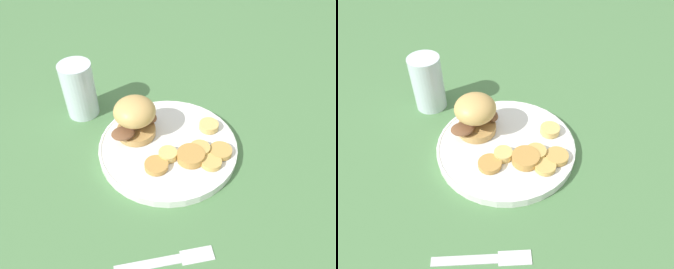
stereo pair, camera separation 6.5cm
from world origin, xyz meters
TOP-DOWN VIEW (x-y plane):
  - ground_plane at (0.00, 0.00)m, footprint 4.00×4.00m
  - dinner_plate at (0.00, 0.00)m, footprint 0.28×0.28m
  - sandwich at (0.07, 0.02)m, footprint 0.09×0.13m
  - potato_round_0 at (-0.03, 0.03)m, footprint 0.04×0.04m
  - potato_round_1 at (-0.03, -0.09)m, footprint 0.04×0.04m
  - potato_round_2 at (-0.06, -0.03)m, footprint 0.04×0.04m
  - potato_round_3 at (-0.06, 0.00)m, footprint 0.05×0.05m
  - potato_round_4 at (-0.03, 0.06)m, footprint 0.05×0.05m
  - potato_round_5 at (-0.09, -0.05)m, footprint 0.05×0.05m
  - potato_round_6 at (-0.10, -0.02)m, footprint 0.04×0.04m
  - fork at (-0.16, 0.17)m, footprint 0.11×0.14m
  - drinking_glass at (0.23, 0.05)m, footprint 0.07×0.07m

SIDE VIEW (x-z plane):
  - ground_plane at x=0.00m, z-range 0.00..0.00m
  - fork at x=-0.16m, z-range 0.00..0.00m
  - dinner_plate at x=0.00m, z-range 0.00..0.02m
  - potato_round_6 at x=-0.10m, z-range 0.02..0.03m
  - potato_round_4 at x=-0.03m, z-range 0.02..0.03m
  - potato_round_5 at x=-0.09m, z-range 0.02..0.03m
  - potato_round_1 at x=-0.03m, z-range 0.02..0.03m
  - potato_round_0 at x=-0.03m, z-range 0.02..0.03m
  - potato_round_2 at x=-0.06m, z-range 0.02..0.04m
  - potato_round_3 at x=-0.06m, z-range 0.02..0.04m
  - drinking_glass at x=0.23m, z-range 0.00..0.13m
  - sandwich at x=0.07m, z-range 0.02..0.11m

